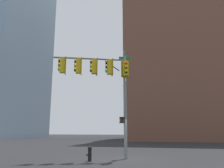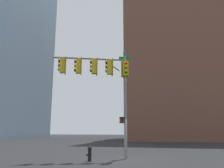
# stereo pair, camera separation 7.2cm
# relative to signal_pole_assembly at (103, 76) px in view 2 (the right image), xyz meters

# --- Properties ---
(ground_plane) EXTENTS (200.00, 200.00, 0.00)m
(ground_plane) POSITION_rel_signal_pole_assembly_xyz_m (-1.43, -0.24, -5.39)
(ground_plane) COLOR #262628
(signal_pole_assembly) EXTENTS (4.99, 2.24, 7.29)m
(signal_pole_assembly) POSITION_rel_signal_pole_assembly_xyz_m (0.00, 0.00, 0.00)
(signal_pole_assembly) COLOR slate
(signal_pole_assembly) RESTS_ON ground_plane
(fire_hydrant) EXTENTS (0.34, 0.26, 0.87)m
(fire_hydrant) POSITION_rel_signal_pole_assembly_xyz_m (0.45, 1.09, -4.92)
(fire_hydrant) COLOR black
(fire_hydrant) RESTS_ON ground_plane
(building_brick_nearside) EXTENTS (21.43, 14.20, 50.24)m
(building_brick_nearside) POSITION_rel_signal_pole_assembly_xyz_m (-8.47, -47.11, 19.73)
(building_brick_nearside) COLOR #4C3328
(building_brick_nearside) RESTS_ON ground_plane
(building_brick_midblock) EXTENTS (22.17, 19.93, 36.06)m
(building_brick_midblock) POSITION_rel_signal_pole_assembly_xyz_m (-8.06, -34.31, 12.64)
(building_brick_midblock) COLOR brown
(building_brick_midblock) RESTS_ON ground_plane
(building_brick_farside) EXTENTS (16.97, 16.00, 35.20)m
(building_brick_farside) POSITION_rel_signal_pole_assembly_xyz_m (-16.94, -59.90, 12.21)
(building_brick_farside) COLOR #4C3328
(building_brick_farside) RESTS_ON ground_plane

